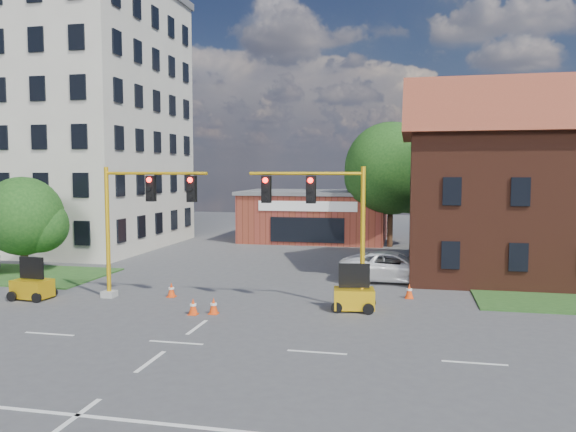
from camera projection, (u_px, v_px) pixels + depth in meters
The scene contains 15 objects.
ground at pixel (176, 343), 19.65m from camera, with size 120.00×120.00×0.00m, color #464649.
lane_markings at pixel (135, 372), 16.73m from camera, with size 60.00×36.00×0.01m, color white, non-canonical shape.
office_block at pixel (50, 116), 44.36m from camera, with size 18.40×15.40×20.60m.
brick_shop at pixel (315, 215), 48.70m from camera, with size 12.40×8.40×4.30m.
tree_large at pixel (396, 172), 44.13m from camera, with size 7.66×7.29×9.85m.
tree_nw_front at pixel (27, 219), 32.58m from camera, with size 4.80×4.58×5.68m.
signal_mast_west at pixel (139, 216), 26.10m from camera, with size 5.30×0.60×6.20m.
signal_mast_east at pixel (325, 219), 24.27m from camera, with size 5.30×0.60×6.20m.
trailer_west at pixel (32, 287), 26.28m from camera, with size 1.78×1.28×1.91m.
trailer_east at pixel (354, 296), 24.16m from camera, with size 1.86×1.38×1.95m.
cone_a at pixel (214, 306), 23.58m from camera, with size 0.40×0.40×0.70m.
cone_b at pixel (171, 290), 26.75m from camera, with size 0.40×0.40×0.70m.
cone_c at pixel (193, 307), 23.47m from camera, with size 0.40×0.40×0.70m.
cone_d at pixel (409, 291), 26.48m from camera, with size 0.40×0.40×0.70m.
pickup_white at pixel (394, 267), 30.43m from camera, with size 2.71×5.87×1.63m, color white.
Camera 1 is at (7.88, -17.98, 6.01)m, focal length 35.00 mm.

